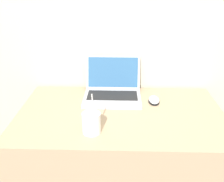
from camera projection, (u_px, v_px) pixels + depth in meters
wall_back at (122, 8)px, 1.63m from camera, size 7.00×0.04×2.50m
desk at (120, 163)px, 1.63m from camera, size 1.16×0.71×0.73m
laptop at (113, 89)px, 1.66m from camera, size 0.35×0.32×0.23m
drink_cup at (91, 122)px, 1.27m from camera, size 0.09×0.09×0.22m
computer_mouse at (154, 100)px, 1.59m from camera, size 0.07×0.11×0.03m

